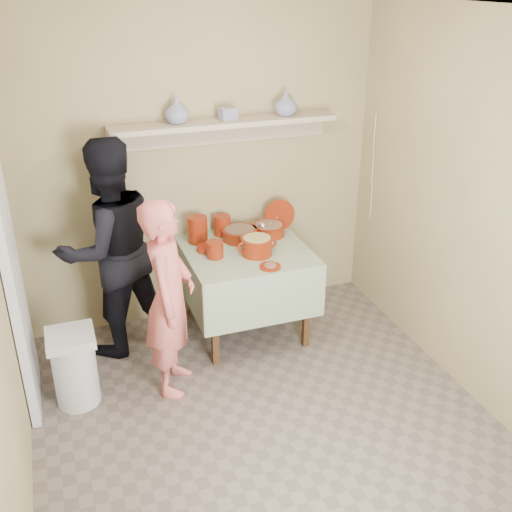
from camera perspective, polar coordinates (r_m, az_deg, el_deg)
name	(u,v)px	position (r m, az deg, el deg)	size (l,w,h in m)	color
ground	(273,435)	(4.12, 1.60, -16.69)	(3.50, 3.50, 0.00)	#695C52
tile_panel	(12,272)	(4.19, -22.20, -1.44)	(0.06, 0.70, 2.00)	silver
plate_stack_a	(198,229)	(4.89, -5.59, 2.54)	(0.16, 0.16, 0.22)	maroon
plate_stack_b	(222,225)	(5.02, -3.24, 2.95)	(0.14, 0.14, 0.17)	maroon
bowl_stack	(215,250)	(4.62, -3.93, 0.61)	(0.13, 0.13, 0.13)	maroon
empty_bowl	(206,248)	(4.75, -4.77, 0.73)	(0.15, 0.15, 0.04)	maroon
propped_lid	(280,215)	(5.13, 2.27, 3.91)	(0.27, 0.27, 0.02)	maroon
vase_right	(286,104)	(4.91, 2.85, 14.30)	(0.18, 0.18, 0.19)	navy
vase_left	(177,111)	(4.68, -7.56, 13.57)	(0.19, 0.19, 0.19)	navy
ceramic_box	(228,114)	(4.77, -2.70, 13.37)	(0.13, 0.09, 0.09)	navy
person_cook	(170,298)	(4.18, -8.24, -4.03)	(0.53, 0.35, 1.45)	#D9635D
person_helper	(110,249)	(4.67, -13.76, 0.63)	(0.84, 0.65, 1.72)	black
room_shell	(276,206)	(3.26, 1.94, 4.76)	(3.04, 3.54, 2.62)	tan
serving_table	(246,262)	(4.83, -0.99, -0.58)	(0.97, 0.97, 0.76)	#4C2D16
cazuela_meat_a	(239,233)	(4.92, -1.58, 2.18)	(0.30, 0.30, 0.10)	#621506
cazuela_meat_b	(269,229)	(5.01, 1.24, 2.61)	(0.28, 0.28, 0.10)	#621506
ladle	(263,226)	(4.94, 0.70, 2.92)	(0.08, 0.26, 0.19)	silver
cazuela_rice	(257,244)	(4.65, 0.09, 1.10)	(0.33, 0.25, 0.14)	#621506
front_plate	(270,266)	(4.47, 1.37, -1.00)	(0.16, 0.16, 0.03)	maroon
wall_shelf	(224,125)	(4.81, -3.11, 12.32)	(1.80, 0.25, 0.21)	tan
trash_bin	(75,368)	(4.40, -16.88, -10.16)	(0.32, 0.32, 0.56)	silver
electrical_cord	(373,168)	(5.26, 11.06, 8.27)	(0.01, 0.05, 0.90)	silver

